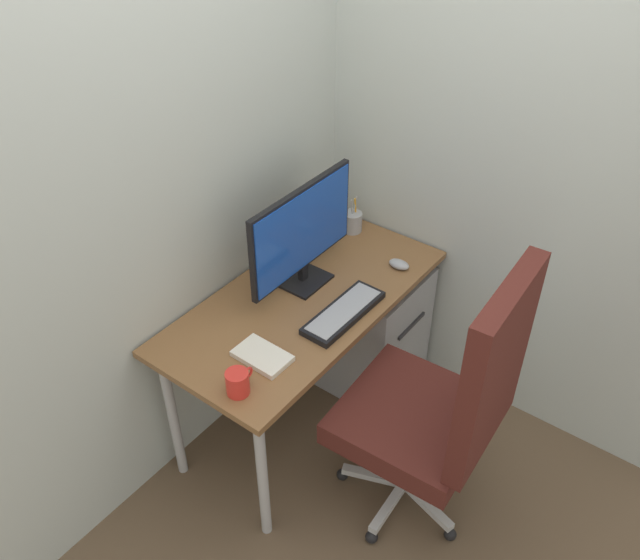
% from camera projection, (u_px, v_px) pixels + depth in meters
% --- Properties ---
extents(ground_plane, '(8.00, 8.00, 0.00)m').
position_uv_depth(ground_plane, '(306.00, 415.00, 3.08)').
color(ground_plane, brown).
extents(wall_back, '(2.99, 0.04, 2.80)m').
position_uv_depth(wall_back, '(228.00, 112.00, 2.38)').
color(wall_back, '#B7C1BC').
rests_on(wall_back, ground_plane).
extents(wall_side_right, '(0.04, 2.35, 2.80)m').
position_uv_depth(wall_side_right, '(459.00, 94.00, 2.52)').
color(wall_side_right, '#B7C1BC').
rests_on(wall_side_right, ground_plane).
extents(desk, '(1.25, 0.61, 0.70)m').
position_uv_depth(desk, '(304.00, 312.00, 2.69)').
color(desk, brown).
rests_on(desk, ground_plane).
extents(office_chair, '(0.56, 0.57, 1.20)m').
position_uv_depth(office_chair, '(445.00, 403.00, 2.32)').
color(office_chair, black).
rests_on(office_chair, ground_plane).
extents(filing_cabinet, '(0.43, 0.50, 0.62)m').
position_uv_depth(filing_cabinet, '(363.00, 324.00, 3.12)').
color(filing_cabinet, '#9EA0A5').
rests_on(filing_cabinet, ground_plane).
extents(monitor, '(0.59, 0.16, 0.43)m').
position_uv_depth(monitor, '(303.00, 232.00, 2.59)').
color(monitor, black).
rests_on(monitor, desk).
extents(keyboard, '(0.39, 0.14, 0.03)m').
position_uv_depth(keyboard, '(344.00, 313.00, 2.55)').
color(keyboard, black).
rests_on(keyboard, desk).
extents(mouse, '(0.06, 0.09, 0.04)m').
position_uv_depth(mouse, '(399.00, 264.00, 2.80)').
color(mouse, '#9EA0A5').
rests_on(mouse, desk).
extents(pen_holder, '(0.09, 0.09, 0.17)m').
position_uv_depth(pen_holder, '(353.00, 222.00, 3.01)').
color(pen_holder, '#9EA0A5').
rests_on(pen_holder, desk).
extents(notebook, '(0.13, 0.20, 0.02)m').
position_uv_depth(notebook, '(262.00, 356.00, 2.37)').
color(notebook, silver).
rests_on(notebook, desk).
extents(coffee_mug, '(0.12, 0.08, 0.09)m').
position_uv_depth(coffee_mug, '(238.00, 382.00, 2.22)').
color(coffee_mug, red).
rests_on(coffee_mug, desk).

